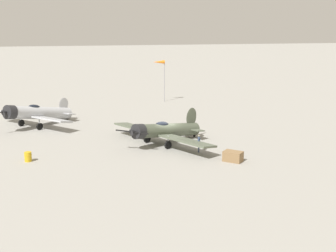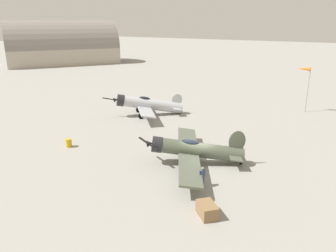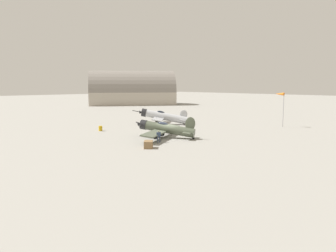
{
  "view_description": "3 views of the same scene",
  "coord_description": "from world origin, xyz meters",
  "views": [
    {
      "loc": [
        -9.77,
        -43.56,
        12.07
      ],
      "look_at": [
        -0.0,
        0.0,
        1.8
      ],
      "focal_mm": 48.38,
      "sensor_mm": 36.0,
      "label": 1
    },
    {
      "loc": [
        12.09,
        -24.89,
        12.54
      ],
      "look_at": [
        -5.79,
        3.96,
        1.6
      ],
      "focal_mm": 34.84,
      "sensor_mm": 36.0,
      "label": 2
    },
    {
      "loc": [
        37.4,
        -34.39,
        8.11
      ],
      "look_at": [
        -0.0,
        0.0,
        1.8
      ],
      "focal_mm": 36.87,
      "sensor_mm": 36.0,
      "label": 3
    }
  ],
  "objects": [
    {
      "name": "ground_plane",
      "position": [
        0.0,
        0.0,
        0.0
      ],
      "size": [
        400.0,
        400.0,
        0.0
      ],
      "primitive_type": "plane",
      "color": "gray"
    },
    {
      "name": "equipment_crate",
      "position": [
        4.28,
        -7.28,
        0.46
      ],
      "size": [
        1.92,
        1.89,
        0.92
      ],
      "rotation": [
        0.0,
        0.0,
        2.39
      ],
      "color": "olive",
      "rests_on": "ground_plane"
    },
    {
      "name": "airplane_mid_apron",
      "position": [
        -13.41,
        10.86,
        1.61
      ],
      "size": [
        9.39,
        9.55,
        3.17
      ],
      "rotation": [
        0.0,
        0.0,
        3.88
      ],
      "color": "#B7BABF",
      "rests_on": "ground_plane"
    },
    {
      "name": "distant_hangar",
      "position": [
        -69.21,
        44.86,
        4.21
      ],
      "size": [
        30.56,
        35.28,
        16.01
      ],
      "rotation": [
        0.0,
        0.0,
        4.14
      ],
      "color": "#ADA393",
      "rests_on": "ground_plane"
    },
    {
      "name": "windsock_mast",
      "position": [
        4.15,
        24.53,
        5.83
      ],
      "size": [
        1.83,
        0.6,
        6.41
      ],
      "color": "gray",
      "rests_on": "ground_plane"
    },
    {
      "name": "airplane_foreground",
      "position": [
        -0.43,
        -0.25,
        1.4
      ],
      "size": [
        9.59,
        12.45,
        3.33
      ],
      "rotation": [
        0.0,
        0.0,
        3.67
      ],
      "color": "#4C5442",
      "rests_on": "ground_plane"
    },
    {
      "name": "ground_crew_mechanic",
      "position": [
        2.17,
        -3.73,
        1.02
      ],
      "size": [
        0.34,
        0.64,
        1.69
      ],
      "rotation": [
        0.0,
        0.0,
        2.87
      ],
      "color": "#384766",
      "rests_on": "ground_plane"
    },
    {
      "name": "fuel_drum",
      "position": [
        -13.48,
        -3.34,
        0.43
      ],
      "size": [
        0.66,
        0.66,
        0.87
      ],
      "color": "gold",
      "rests_on": "ground_plane"
    }
  ]
}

